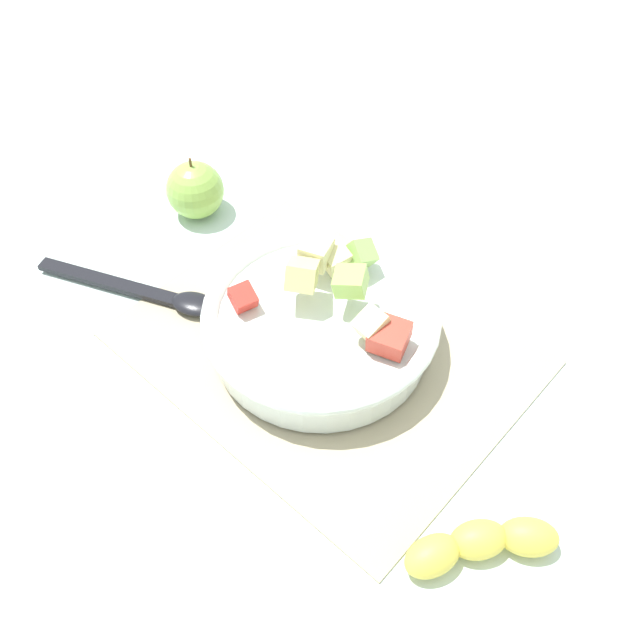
{
  "coord_description": "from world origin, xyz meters",
  "views": [
    {
      "loc": [
        0.33,
        -0.37,
        0.62
      ],
      "look_at": [
        -0.01,
        -0.0,
        0.05
      ],
      "focal_mm": 38.52,
      "sensor_mm": 36.0,
      "label": 1
    }
  ],
  "objects_px": {
    "salad_bowl": "(321,322)",
    "serving_spoon": "(154,294)",
    "banana_whole": "(480,544)",
    "whole_apple": "(195,190)"
  },
  "relations": [
    {
      "from": "salad_bowl",
      "to": "serving_spoon",
      "type": "relative_size",
      "value": 1.13
    },
    {
      "from": "whole_apple",
      "to": "serving_spoon",
      "type": "bearing_deg",
      "value": -59.51
    },
    {
      "from": "salad_bowl",
      "to": "banana_whole",
      "type": "distance_m",
      "value": 0.29
    },
    {
      "from": "salad_bowl",
      "to": "serving_spoon",
      "type": "bearing_deg",
      "value": -156.94
    },
    {
      "from": "banana_whole",
      "to": "serving_spoon",
      "type": "bearing_deg",
      "value": 179.92
    },
    {
      "from": "serving_spoon",
      "to": "whole_apple",
      "type": "bearing_deg",
      "value": 120.49
    },
    {
      "from": "serving_spoon",
      "to": "whole_apple",
      "type": "relative_size",
      "value": 2.62
    },
    {
      "from": "whole_apple",
      "to": "banana_whole",
      "type": "xyz_separation_m",
      "value": [
        0.56,
        -0.15,
        -0.02
      ]
    },
    {
      "from": "whole_apple",
      "to": "banana_whole",
      "type": "distance_m",
      "value": 0.57
    },
    {
      "from": "whole_apple",
      "to": "salad_bowl",
      "type": "bearing_deg",
      "value": -12.04
    }
  ]
}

